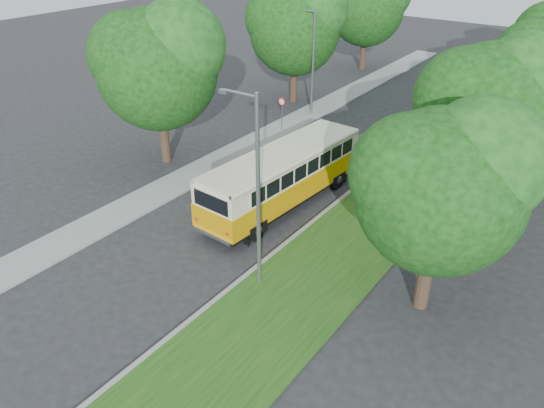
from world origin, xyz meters
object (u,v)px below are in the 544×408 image
Objects in this scene: car_white at (401,135)px; car_grey at (456,80)px; lamppost_near at (256,188)px; lamppost_far at (312,59)px; vintage_bus at (283,178)px; car_silver at (381,135)px; car_blue at (446,100)px.

car_white is 14.59m from car_grey.
lamppost_far is (-8.91, 18.50, -0.25)m from lamppost_near.
car_grey is at bearing 93.26° from vintage_bus.
car_white reaches higher than car_grey.
vintage_bus is 2.66× the size of car_white.
car_silver is at bearing -158.01° from car_white.
vintage_bus is 19.61m from car_blue.
lamppost_far reaches higher than car_white.
lamppost_far is 1.68× the size of car_grey.
car_blue is 1.14× the size of car_grey.
car_silver reaches higher than car_white.
vintage_bus is (6.04, -12.49, -2.59)m from lamppost_far.
car_silver is at bearing -115.33° from car_blue.
lamppost_far is 8.55m from car_white.
car_grey is at bearing 112.24° from car_silver.
car_silver is 0.90× the size of car_grey.
car_silver is at bearing -18.24° from lamppost_far.
vintage_bus is at bearing -64.17° from lamppost_far.
vintage_bus reaches higher than car_white.
car_blue is 6.33m from car_grey.
car_silver is 1.36m from car_white.
lamppost_far is at bearing -125.08° from car_grey.
car_blue is at bearing -87.67° from car_grey.
lamppost_far reaches higher than car_blue.
lamppost_near reaches higher than car_white.
lamppost_far is 0.73× the size of vintage_bus.
car_blue is at bearing 105.05° from car_silver.
car_grey is at bearing 75.58° from car_white.
lamppost_near is at bearing -106.30° from car_blue.
lamppost_near is 0.78× the size of vintage_bus.
car_silver is (0.63, 10.29, -0.84)m from vintage_bus.
lamppost_far is 15.13m from car_grey.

